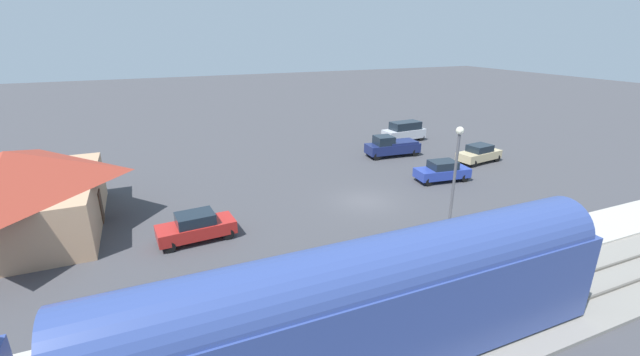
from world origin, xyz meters
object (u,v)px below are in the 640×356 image
object	(u,v)px
station_building	(14,192)
sedan_blue	(442,171)
pedestrian_on_platform	(549,217)
sedan_red	(196,227)
suv_silver	(404,131)
pedestrian_waiting_far	(463,248)
pickup_navy	(392,146)
sedan_tan	(479,154)
light_pole_near_platform	(455,170)

from	to	relation	value
station_building	sedan_blue	world-z (taller)	station_building
pedestrian_on_platform	sedan_red	xyz separation A→B (m)	(8.01, 19.66, -0.40)
sedan_blue	suv_silver	size ratio (longest dim) A/B	0.94
pedestrian_waiting_far	suv_silver	world-z (taller)	suv_silver
station_building	suv_silver	xyz separation A→B (m)	(10.00, -35.00, -1.60)
sedan_blue	suv_silver	xyz separation A→B (m)	(12.67, -4.89, 0.27)
pedestrian_waiting_far	suv_silver	bearing A→B (deg)	-28.25
suv_silver	pickup_navy	bearing A→B (deg)	134.82
sedan_tan	suv_silver	bearing A→B (deg)	10.18
sedan_blue	light_pole_near_platform	bearing A→B (deg)	142.79
station_building	pedestrian_on_platform	size ratio (longest dim) A/B	6.88
suv_silver	pedestrian_waiting_far	bearing A→B (deg)	151.75
sedan_blue	pickup_navy	world-z (taller)	pickup_navy
sedan_tan	suv_silver	size ratio (longest dim) A/B	0.94
pedestrian_on_platform	light_pole_near_platform	distance (m)	6.89
pickup_navy	suv_silver	bearing A→B (deg)	-45.18
pedestrian_waiting_far	sedan_red	size ratio (longest dim) A/B	0.37
light_pole_near_platform	pedestrian_on_platform	bearing A→B (deg)	-109.56
sedan_red	light_pole_near_platform	bearing A→B (deg)	-113.24
sedan_red	pickup_navy	bearing A→B (deg)	-62.83
sedan_tan	pickup_navy	bearing A→B (deg)	51.68
pedestrian_waiting_far	light_pole_near_platform	distance (m)	4.58
pedestrian_waiting_far	pedestrian_on_platform	bearing A→B (deg)	-83.34
pedestrian_waiting_far	sedan_blue	xyz separation A→B (m)	(11.44, -8.07, -0.40)
pickup_navy	sedan_red	bearing A→B (deg)	117.17
suv_silver	pedestrian_on_platform	bearing A→B (deg)	166.49
light_pole_near_platform	pedestrian_waiting_far	bearing A→B (deg)	151.34
pedestrian_waiting_far	pickup_navy	xyz separation A→B (m)	(19.39, -8.21, -0.25)
pedestrian_on_platform	suv_silver	size ratio (longest dim) A/B	0.34
sedan_tan	light_pole_near_platform	bearing A→B (deg)	130.76
pedestrian_on_platform	pedestrian_waiting_far	distance (m)	7.42
pickup_navy	sedan_red	xyz separation A→B (m)	(-10.52, 20.50, -0.15)
sedan_tan	suv_silver	xyz separation A→B (m)	(9.87, 1.77, 0.27)
sedan_red	station_building	bearing A→B (deg)	61.76
station_building	pedestrian_waiting_far	size ratio (longest dim) A/B	6.88
sedan_blue	light_pole_near_platform	xyz separation A→B (m)	(-8.53, 6.47, 3.55)
station_building	sedan_tan	xyz separation A→B (m)	(0.13, -36.77, -1.87)
pedestrian_on_platform	sedan_red	bearing A→B (deg)	67.82
pickup_navy	suv_silver	size ratio (longest dim) A/B	1.11
pedestrian_waiting_far	pickup_navy	bearing A→B (deg)	-22.95
sedan_blue	pickup_navy	distance (m)	7.95
suv_silver	sedan_red	world-z (taller)	suv_silver
suv_silver	sedan_red	size ratio (longest dim) A/B	1.08
suv_silver	light_pole_near_platform	size ratio (longest dim) A/B	0.72
pedestrian_waiting_far	sedan_tan	size ratio (longest dim) A/B	0.36
pedestrian_on_platform	sedan_tan	xyz separation A→B (m)	(13.38, -7.36, -0.40)
suv_silver	sedan_red	distance (m)	29.49
station_building	light_pole_near_platform	world-z (taller)	light_pole_near_platform
pedestrian_waiting_far	suv_silver	xyz separation A→B (m)	(24.11, -12.96, -0.13)
light_pole_near_platform	sedan_red	bearing A→B (deg)	66.76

